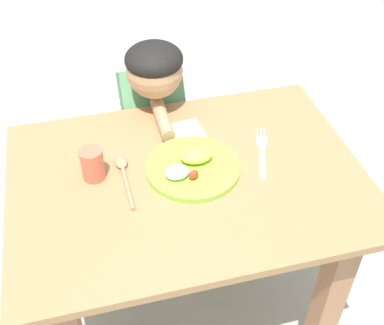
{
  "coord_description": "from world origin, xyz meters",
  "views": [
    {
      "loc": [
        -0.24,
        -0.99,
        1.7
      ],
      "look_at": [
        0.02,
        0.03,
        0.76
      ],
      "focal_mm": 46.4,
      "sensor_mm": 36.0,
      "label": 1
    }
  ],
  "objects_px": {
    "fork": "(262,152)",
    "spoon": "(124,172)",
    "plate": "(192,166)",
    "drinking_cup": "(93,164)",
    "person": "(154,138)"
  },
  "relations": [
    {
      "from": "spoon",
      "to": "drinking_cup",
      "type": "xyz_separation_m",
      "value": [
        -0.08,
        0.01,
        0.04
      ]
    },
    {
      "from": "fork",
      "to": "drinking_cup",
      "type": "height_order",
      "value": "drinking_cup"
    },
    {
      "from": "plate",
      "to": "person",
      "type": "height_order",
      "value": "person"
    },
    {
      "from": "drinking_cup",
      "to": "plate",
      "type": "bearing_deg",
      "value": -8.27
    },
    {
      "from": "person",
      "to": "drinking_cup",
      "type": "bearing_deg",
      "value": 58.32
    },
    {
      "from": "spoon",
      "to": "person",
      "type": "distance_m",
      "value": 0.48
    },
    {
      "from": "person",
      "to": "plate",
      "type": "bearing_deg",
      "value": 95.09
    },
    {
      "from": "fork",
      "to": "spoon",
      "type": "height_order",
      "value": "spoon"
    },
    {
      "from": "fork",
      "to": "drinking_cup",
      "type": "distance_m",
      "value": 0.5
    },
    {
      "from": "drinking_cup",
      "to": "person",
      "type": "distance_m",
      "value": 0.52
    },
    {
      "from": "spoon",
      "to": "plate",
      "type": "bearing_deg",
      "value": -99.86
    },
    {
      "from": "plate",
      "to": "person",
      "type": "relative_size",
      "value": 0.28
    },
    {
      "from": "plate",
      "to": "spoon",
      "type": "distance_m",
      "value": 0.2
    },
    {
      "from": "fork",
      "to": "drinking_cup",
      "type": "bearing_deg",
      "value": 106.71
    },
    {
      "from": "plate",
      "to": "spoon",
      "type": "relative_size",
      "value": 1.24
    }
  ]
}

